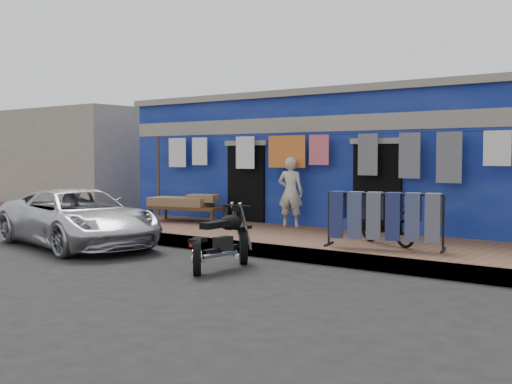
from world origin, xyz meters
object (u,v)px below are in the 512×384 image
at_px(car, 78,217).
at_px(charpoy, 188,208).
at_px(jeans_rack, 384,219).
at_px(bicycle, 388,219).
at_px(motorcycle, 221,238).
at_px(seated_person, 291,192).

distance_m(car, charpoy, 3.25).
bearing_deg(jeans_rack, bicycle, 108.37).
bearing_deg(car, charpoy, 12.59).
xyz_separation_m(car, jeans_rack, (5.77, 2.03, 0.14)).
bearing_deg(motorcycle, charpoy, 135.62).
bearing_deg(seated_person, charpoy, -6.55).
height_order(motorcycle, jeans_rack, jeans_rack).
bearing_deg(seated_person, jeans_rack, 133.59).
xyz_separation_m(car, bicycle, (5.63, 2.44, 0.11)).
relative_size(charpoy, jeans_rack, 0.96).
height_order(car, bicycle, car).
xyz_separation_m(bicycle, jeans_rack, (0.14, -0.42, 0.03)).
xyz_separation_m(bicycle, motorcycle, (-1.64, -2.64, -0.21)).
xyz_separation_m(car, motorcycle, (3.99, -0.20, -0.10)).
height_order(seated_person, bicycle, seated_person).
xyz_separation_m(car, seated_person, (2.62, 3.76, 0.43)).
bearing_deg(charpoy, motorcycle, -40.50).
height_order(car, charpoy, car).
relative_size(seated_person, bicycle, 1.08).
xyz_separation_m(motorcycle, charpoy, (-4.03, 3.45, 0.06)).
height_order(seated_person, jeans_rack, seated_person).
distance_m(seated_person, motorcycle, 4.22).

